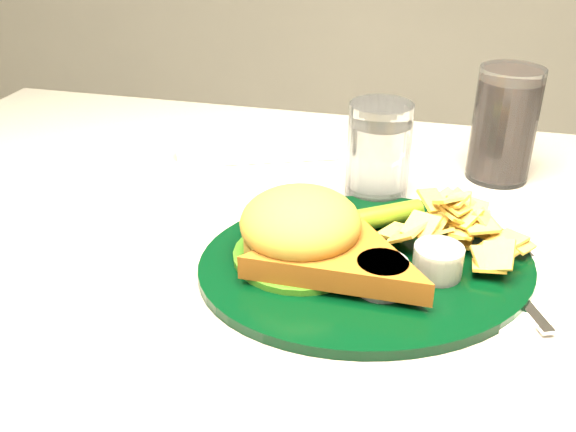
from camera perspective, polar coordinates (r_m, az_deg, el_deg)
name	(u,v)px	position (r m, az deg, el deg)	size (l,w,h in m)	color
dinner_plate	(368,235)	(0.63, 7.14, -1.71)	(0.33, 0.28, 0.07)	black
water_glass	(379,152)	(0.76, 8.05, 5.67)	(0.07, 0.07, 0.12)	white
cola_glass	(504,125)	(0.84, 18.67, 7.69)	(0.08, 0.08, 0.14)	black
fork_napkin	(514,286)	(0.64, 19.48, -5.91)	(0.12, 0.16, 0.01)	white
ramekin	(191,151)	(0.88, -8.63, 5.77)	(0.04, 0.04, 0.03)	white
wrapped_straw	(276,161)	(0.87, -1.08, 4.92)	(0.17, 0.06, 0.01)	white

